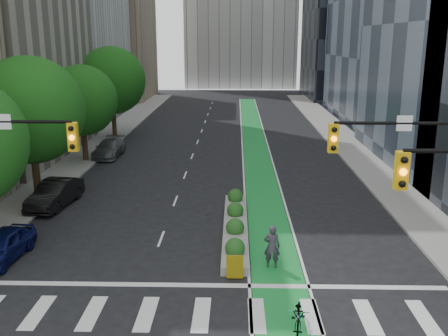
# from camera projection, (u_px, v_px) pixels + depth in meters

# --- Properties ---
(ground) EXTENTS (160.00, 160.00, 0.00)m
(ground) POSITION_uv_depth(u_px,v_px,m) (203.00, 301.00, 19.06)
(ground) COLOR black
(ground) RESTS_ON ground
(sidewalk_left) EXTENTS (3.60, 90.00, 0.15)m
(sidewalk_left) POSITION_uv_depth(u_px,v_px,m) (87.00, 152.00, 43.50)
(sidewalk_left) COLOR gray
(sidewalk_left) RESTS_ON ground
(sidewalk_right) EXTENTS (3.60, 90.00, 0.15)m
(sidewalk_right) POSITION_uv_depth(u_px,v_px,m) (359.00, 154.00, 42.94)
(sidewalk_right) COLOR gray
(sidewalk_right) RESTS_ON ground
(bike_lane_paint) EXTENTS (2.20, 70.00, 0.01)m
(bike_lane_paint) POSITION_uv_depth(u_px,v_px,m) (254.00, 142.00, 48.00)
(bike_lane_paint) COLOR #198D37
(bike_lane_paint) RESTS_ON ground
(building_tan_far) EXTENTS (14.00, 16.00, 26.00)m
(building_tan_far) POSITION_uv_depth(u_px,v_px,m) (105.00, 17.00, 80.09)
(building_tan_far) COLOR tan
(building_tan_far) RESTS_ON ground
(building_dark_end) EXTENTS (14.00, 18.00, 28.00)m
(building_dark_end) POSITION_uv_depth(u_px,v_px,m) (353.00, 11.00, 80.82)
(building_dark_end) COLOR black
(building_dark_end) RESTS_ON ground
(tree_mid) EXTENTS (6.40, 6.40, 8.78)m
(tree_mid) POSITION_uv_depth(u_px,v_px,m) (30.00, 110.00, 29.52)
(tree_mid) COLOR black
(tree_mid) RESTS_ON ground
(tree_midfar) EXTENTS (5.60, 5.60, 7.76)m
(tree_midfar) POSITION_uv_depth(u_px,v_px,m) (82.00, 101.00, 39.35)
(tree_midfar) COLOR black
(tree_midfar) RESTS_ON ground
(tree_far) EXTENTS (6.60, 6.60, 9.00)m
(tree_far) POSITION_uv_depth(u_px,v_px,m) (112.00, 81.00, 48.83)
(tree_far) COLOR black
(tree_far) RESTS_ON ground
(signal_right) EXTENTS (5.82, 0.51, 7.20)m
(signal_right) POSITION_uv_depth(u_px,v_px,m) (441.00, 178.00, 18.09)
(signal_right) COLOR black
(signal_right) RESTS_ON ground
(median_planter) EXTENTS (1.20, 10.26, 1.10)m
(median_planter) POSITION_uv_depth(u_px,v_px,m) (235.00, 225.00, 25.74)
(median_planter) COLOR gray
(median_planter) RESTS_ON ground
(bicycle) EXTENTS (0.95, 2.03, 1.03)m
(bicycle) POSITION_uv_depth(u_px,v_px,m) (299.00, 317.00, 17.01)
(bicycle) COLOR gray
(bicycle) RESTS_ON ground
(cyclist) EXTENTS (0.77, 0.57, 1.95)m
(cyclist) POSITION_uv_depth(u_px,v_px,m) (272.00, 247.00, 21.59)
(cyclist) COLOR #35303A
(cyclist) RESTS_ON ground
(parked_car_left_near) EXTENTS (1.95, 4.19, 1.39)m
(parked_car_left_near) POSITION_uv_depth(u_px,v_px,m) (2.00, 246.00, 22.38)
(parked_car_left_near) COLOR #0B1147
(parked_car_left_near) RESTS_ON ground
(parked_car_left_mid) EXTENTS (2.22, 4.91, 1.56)m
(parked_car_left_mid) POSITION_uv_depth(u_px,v_px,m) (55.00, 194.00, 29.56)
(parked_car_left_mid) COLOR black
(parked_car_left_mid) RESTS_ON ground
(parked_car_left_far) EXTENTS (2.07, 4.96, 1.43)m
(parked_car_left_far) POSITION_uv_depth(u_px,v_px,m) (109.00, 148.00, 42.08)
(parked_car_left_far) COLOR #515356
(parked_car_left_far) RESTS_ON ground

